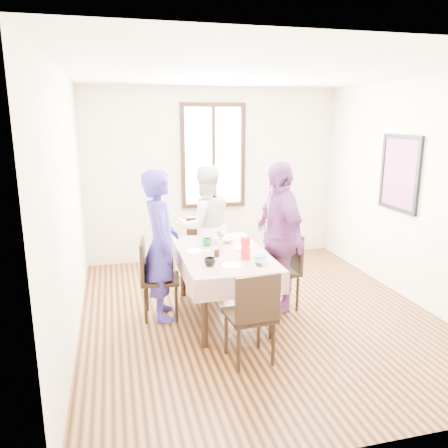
{
  "coord_description": "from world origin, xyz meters",
  "views": [
    {
      "loc": [
        -1.55,
        -4.58,
        2.24
      ],
      "look_at": [
        -0.39,
        0.01,
        1.1
      ],
      "focal_mm": 35.56,
      "sensor_mm": 36.0,
      "label": 1
    }
  ],
  "objects_px": {
    "dining_table": "(223,284)",
    "chair_far": "(205,252)",
    "person_right": "(278,237)",
    "chair_left": "(161,279)",
    "person_far": "(205,227)",
    "chair_right": "(279,271)",
    "chair_near": "(249,315)",
    "person_left": "(161,245)"
  },
  "relations": [
    {
      "from": "chair_right",
      "to": "person_left",
      "type": "relative_size",
      "value": 0.53
    },
    {
      "from": "dining_table",
      "to": "chair_far",
      "type": "bearing_deg",
      "value": 90.0
    },
    {
      "from": "dining_table",
      "to": "chair_far",
      "type": "xyz_separation_m",
      "value": [
        0.0,
        1.01,
        0.08
      ]
    },
    {
      "from": "person_left",
      "to": "person_right",
      "type": "height_order",
      "value": "person_right"
    },
    {
      "from": "person_far",
      "to": "person_left",
      "type": "bearing_deg",
      "value": 44.91
    },
    {
      "from": "chair_left",
      "to": "person_left",
      "type": "xyz_separation_m",
      "value": [
        0.02,
        0.0,
        0.4
      ]
    },
    {
      "from": "chair_right",
      "to": "person_far",
      "type": "distance_m",
      "value": 1.23
    },
    {
      "from": "dining_table",
      "to": "chair_far",
      "type": "relative_size",
      "value": 1.62
    },
    {
      "from": "chair_near",
      "to": "person_far",
      "type": "xyz_separation_m",
      "value": [
        -0.0,
        2.01,
        0.37
      ]
    },
    {
      "from": "chair_far",
      "to": "chair_right",
      "type": "bearing_deg",
      "value": 125.32
    },
    {
      "from": "chair_near",
      "to": "person_right",
      "type": "distance_m",
      "value": 1.33
    },
    {
      "from": "chair_left",
      "to": "chair_far",
      "type": "relative_size",
      "value": 1.0
    },
    {
      "from": "person_left",
      "to": "person_far",
      "type": "xyz_separation_m",
      "value": [
        0.68,
        0.86,
        -0.03
      ]
    },
    {
      "from": "dining_table",
      "to": "chair_right",
      "type": "relative_size",
      "value": 1.62
    },
    {
      "from": "chair_near",
      "to": "person_right",
      "type": "relative_size",
      "value": 0.52
    },
    {
      "from": "person_right",
      "to": "chair_far",
      "type": "bearing_deg",
      "value": -150.7
    },
    {
      "from": "person_right",
      "to": "person_left",
      "type": "bearing_deg",
      "value": -99.59
    },
    {
      "from": "dining_table",
      "to": "person_far",
      "type": "height_order",
      "value": "person_far"
    },
    {
      "from": "chair_right",
      "to": "chair_near",
      "type": "height_order",
      "value": "same"
    },
    {
      "from": "chair_left",
      "to": "chair_far",
      "type": "bearing_deg",
      "value": 148.59
    },
    {
      "from": "person_right",
      "to": "person_far",
      "type": "bearing_deg",
      "value": -150.18
    },
    {
      "from": "dining_table",
      "to": "person_far",
      "type": "bearing_deg",
      "value": 90.0
    },
    {
      "from": "dining_table",
      "to": "chair_left",
      "type": "relative_size",
      "value": 1.62
    },
    {
      "from": "dining_table",
      "to": "chair_far",
      "type": "distance_m",
      "value": 1.02
    },
    {
      "from": "person_left",
      "to": "chair_near",
      "type": "bearing_deg",
      "value": -149.06
    },
    {
      "from": "dining_table",
      "to": "person_left",
      "type": "height_order",
      "value": "person_left"
    },
    {
      "from": "person_far",
      "to": "chair_left",
      "type": "bearing_deg",
      "value": 44.16
    },
    {
      "from": "chair_left",
      "to": "person_left",
      "type": "distance_m",
      "value": 0.4
    },
    {
      "from": "dining_table",
      "to": "chair_left",
      "type": "height_order",
      "value": "chair_left"
    },
    {
      "from": "chair_right",
      "to": "chair_near",
      "type": "bearing_deg",
      "value": 140.92
    },
    {
      "from": "person_far",
      "to": "person_right",
      "type": "distance_m",
      "value": 1.17
    },
    {
      "from": "chair_right",
      "to": "chair_far",
      "type": "height_order",
      "value": "same"
    },
    {
      "from": "chair_far",
      "to": "person_right",
      "type": "bearing_deg",
      "value": 124.58
    },
    {
      "from": "dining_table",
      "to": "chair_right",
      "type": "height_order",
      "value": "chair_right"
    },
    {
      "from": "dining_table",
      "to": "chair_near",
      "type": "distance_m",
      "value": 1.02
    },
    {
      "from": "person_far",
      "to": "person_right",
      "type": "height_order",
      "value": "person_right"
    },
    {
      "from": "chair_near",
      "to": "person_left",
      "type": "relative_size",
      "value": 0.53
    },
    {
      "from": "chair_right",
      "to": "person_far",
      "type": "height_order",
      "value": "person_far"
    },
    {
      "from": "person_left",
      "to": "person_right",
      "type": "bearing_deg",
      "value": -93.42
    },
    {
      "from": "chair_left",
      "to": "person_right",
      "type": "bearing_deg",
      "value": 93.25
    },
    {
      "from": "chair_far",
      "to": "dining_table",
      "type": "bearing_deg",
      "value": 89.58
    },
    {
      "from": "chair_left",
      "to": "dining_table",
      "type": "bearing_deg",
      "value": 85.86
    }
  ]
}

